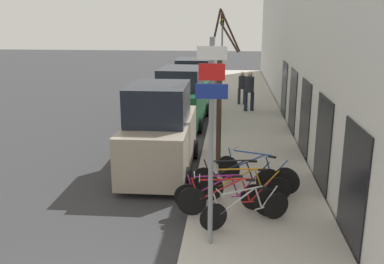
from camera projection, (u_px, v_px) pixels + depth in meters
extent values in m
plane|color=#333335|center=(182.00, 132.00, 16.75)|extent=(80.00, 80.00, 0.00)
cube|color=#ADA89E|center=(246.00, 116.00, 19.20)|extent=(3.20, 32.00, 0.15)
cube|color=silver|center=(290.00, 44.00, 18.21)|extent=(0.20, 32.00, 6.50)
cube|color=black|center=(353.00, 185.00, 8.11)|extent=(0.03, 1.67, 2.32)
cube|color=black|center=(323.00, 143.00, 10.80)|extent=(0.03, 1.67, 2.32)
cube|color=black|center=(305.00, 117.00, 13.49)|extent=(0.03, 1.67, 2.32)
cube|color=black|center=(293.00, 100.00, 16.18)|extent=(0.03, 1.67, 2.32)
cube|color=black|center=(284.00, 88.00, 18.87)|extent=(0.03, 1.67, 2.32)
cylinder|color=gray|center=(211.00, 147.00, 7.80)|extent=(0.09, 0.09, 3.92)
cube|color=white|center=(212.00, 53.00, 7.30)|extent=(0.52, 0.02, 0.24)
cube|color=red|center=(212.00, 72.00, 7.38)|extent=(0.46, 0.02, 0.29)
cube|color=navy|center=(212.00, 91.00, 7.47)|extent=(0.57, 0.02, 0.26)
cylinder|color=black|center=(213.00, 217.00, 8.71)|extent=(0.55, 0.30, 0.60)
cylinder|color=black|center=(276.00, 206.00, 9.22)|extent=(0.55, 0.30, 0.60)
cylinder|color=#B7B7BC|center=(238.00, 200.00, 8.83)|extent=(0.76, 0.40, 0.50)
cylinder|color=#B7B7BC|center=(242.00, 191.00, 8.80)|extent=(0.88, 0.46, 0.08)
cylinder|color=#B7B7BC|center=(259.00, 198.00, 9.00)|extent=(0.18, 0.11, 0.43)
cylinder|color=#B7B7BC|center=(266.00, 207.00, 9.12)|extent=(0.48, 0.26, 0.07)
cylinder|color=#B7B7BC|center=(269.00, 197.00, 9.09)|extent=(0.36, 0.20, 0.48)
cylinder|color=#B7B7BC|center=(217.00, 205.00, 8.67)|extent=(0.17, 0.11, 0.52)
cube|color=black|center=(262.00, 187.00, 8.96)|extent=(0.21, 0.16, 0.04)
cylinder|color=#99999E|center=(220.00, 193.00, 8.62)|extent=(0.22, 0.41, 0.02)
cylinder|color=black|center=(192.00, 201.00, 9.38)|extent=(0.65, 0.07, 0.65)
cylinder|color=black|center=(269.00, 203.00, 9.32)|extent=(0.65, 0.07, 0.65)
cylinder|color=red|center=(221.00, 189.00, 9.28)|extent=(0.94, 0.09, 0.54)
cylinder|color=red|center=(225.00, 179.00, 9.22)|extent=(1.10, 0.09, 0.08)
cylinder|color=red|center=(246.00, 191.00, 9.27)|extent=(0.20, 0.05, 0.47)
cylinder|color=red|center=(255.00, 201.00, 9.33)|extent=(0.59, 0.06, 0.08)
cylinder|color=red|center=(260.00, 192.00, 9.26)|extent=(0.44, 0.05, 0.52)
cylinder|color=red|center=(196.00, 190.00, 9.31)|extent=(0.20, 0.04, 0.56)
cube|color=black|center=(250.00, 180.00, 9.20)|extent=(0.20, 0.09, 0.04)
cylinder|color=#99999E|center=(200.00, 178.00, 9.23)|extent=(0.05, 0.44, 0.02)
cylinder|color=black|center=(188.00, 197.00, 9.66)|extent=(0.62, 0.09, 0.62)
cylinder|color=black|center=(254.00, 197.00, 9.65)|extent=(0.62, 0.09, 0.62)
cylinder|color=#8C1E72|center=(213.00, 185.00, 9.58)|extent=(0.84, 0.11, 0.51)
cylinder|color=#8C1E72|center=(216.00, 176.00, 9.52)|extent=(0.98, 0.12, 0.08)
cylinder|color=#8C1E72|center=(234.00, 186.00, 9.58)|extent=(0.19, 0.05, 0.45)
cylinder|color=#8C1E72|center=(243.00, 196.00, 9.64)|extent=(0.53, 0.07, 0.08)
cylinder|color=#8C1E72|center=(246.00, 187.00, 9.59)|extent=(0.40, 0.06, 0.50)
cylinder|color=#8C1E72|center=(191.00, 186.00, 9.59)|extent=(0.18, 0.05, 0.54)
cube|color=black|center=(238.00, 176.00, 9.52)|extent=(0.21, 0.10, 0.04)
cylinder|color=#99999E|center=(194.00, 175.00, 9.52)|extent=(0.06, 0.44, 0.02)
cylinder|color=black|center=(211.00, 188.00, 10.16)|extent=(0.61, 0.06, 0.61)
cylinder|color=black|center=(278.00, 189.00, 10.08)|extent=(0.61, 0.06, 0.61)
cylinder|color=orange|center=(236.00, 178.00, 10.06)|extent=(0.89, 0.07, 0.50)
cylinder|color=orange|center=(240.00, 169.00, 10.00)|extent=(1.03, 0.08, 0.08)
cylinder|color=orange|center=(258.00, 179.00, 10.04)|extent=(0.19, 0.04, 0.44)
cylinder|color=orange|center=(266.00, 188.00, 10.09)|extent=(0.56, 0.05, 0.07)
cylinder|color=orange|center=(270.00, 180.00, 10.03)|extent=(0.42, 0.05, 0.49)
cylinder|color=orange|center=(214.00, 178.00, 10.09)|extent=(0.19, 0.04, 0.53)
cube|color=black|center=(262.00, 170.00, 9.97)|extent=(0.20, 0.09, 0.04)
cylinder|color=#99999E|center=(218.00, 168.00, 10.01)|extent=(0.04, 0.44, 0.02)
cylinder|color=black|center=(204.00, 179.00, 10.69)|extent=(0.62, 0.06, 0.62)
cylinder|color=black|center=(268.00, 181.00, 10.60)|extent=(0.62, 0.06, 0.62)
cylinder|color=black|center=(228.00, 169.00, 10.58)|extent=(0.90, 0.07, 0.51)
cylinder|color=black|center=(232.00, 161.00, 10.52)|extent=(1.04, 0.07, 0.08)
cylinder|color=black|center=(249.00, 170.00, 10.56)|extent=(0.19, 0.04, 0.45)
cylinder|color=black|center=(257.00, 180.00, 10.61)|extent=(0.56, 0.05, 0.08)
cylinder|color=black|center=(261.00, 171.00, 10.55)|extent=(0.42, 0.04, 0.50)
cylinder|color=black|center=(207.00, 169.00, 10.61)|extent=(0.19, 0.04, 0.54)
cube|color=black|center=(253.00, 161.00, 10.49)|extent=(0.20, 0.09, 0.04)
cylinder|color=#99999E|center=(211.00, 159.00, 10.54)|extent=(0.04, 0.44, 0.02)
cylinder|color=black|center=(228.00, 168.00, 11.37)|extent=(0.62, 0.35, 0.68)
cylinder|color=black|center=(286.00, 181.00, 10.51)|extent=(0.62, 0.35, 0.68)
cylinder|color=#1E4799|center=(249.00, 161.00, 10.96)|extent=(0.82, 0.46, 0.56)
cylinder|color=#1E4799|center=(253.00, 153.00, 10.86)|extent=(0.95, 0.53, 0.09)
cylinder|color=#1E4799|center=(268.00, 166.00, 10.69)|extent=(0.19, 0.12, 0.49)
cylinder|color=#1E4799|center=(276.00, 178.00, 10.65)|extent=(0.52, 0.29, 0.08)
cylinder|color=#1E4799|center=(279.00, 169.00, 10.55)|extent=(0.39, 0.23, 0.55)
cylinder|color=#1E4799|center=(231.00, 159.00, 11.25)|extent=(0.19, 0.12, 0.59)
cube|color=black|center=(272.00, 157.00, 10.58)|extent=(0.21, 0.16, 0.04)
cylinder|color=#99999E|center=(234.00, 149.00, 11.13)|extent=(0.23, 0.40, 0.02)
cube|color=gray|center=(160.00, 143.00, 12.32)|extent=(1.81, 4.15, 1.39)
cube|color=black|center=(158.00, 103.00, 11.84)|extent=(1.62, 2.16, 1.04)
cylinder|color=black|center=(139.00, 148.00, 13.77)|extent=(0.22, 0.61, 0.61)
cylinder|color=black|center=(194.00, 149.00, 13.63)|extent=(0.22, 0.61, 0.61)
cylinder|color=black|center=(120.00, 176.00, 11.30)|extent=(0.22, 0.61, 0.61)
cylinder|color=black|center=(187.00, 178.00, 11.16)|extent=(0.22, 0.61, 0.61)
cube|color=#144728|center=(182.00, 104.00, 17.93)|extent=(2.03, 4.65, 1.36)
cube|color=black|center=(181.00, 78.00, 17.46)|extent=(1.75, 2.45, 0.85)
cylinder|color=black|center=(167.00, 109.00, 19.54)|extent=(0.25, 0.61, 0.60)
cylinder|color=black|center=(207.00, 110.00, 19.30)|extent=(0.25, 0.61, 0.60)
cylinder|color=black|center=(153.00, 124.00, 16.83)|extent=(0.25, 0.61, 0.60)
cylinder|color=black|center=(199.00, 125.00, 16.59)|extent=(0.25, 0.61, 0.60)
cube|color=#51565B|center=(193.00, 87.00, 22.80)|extent=(2.02, 4.20, 1.15)
cube|color=black|center=(193.00, 68.00, 22.37)|extent=(1.76, 2.21, 0.92)
cylinder|color=black|center=(177.00, 90.00, 24.20)|extent=(0.24, 0.67, 0.66)
cylinder|color=black|center=(210.00, 91.00, 24.10)|extent=(0.24, 0.67, 0.66)
cylinder|color=black|center=(173.00, 99.00, 21.73)|extent=(0.24, 0.67, 0.66)
cylinder|color=black|center=(210.00, 99.00, 21.63)|extent=(0.24, 0.67, 0.66)
cylinder|color=#1E2338|center=(246.00, 102.00, 19.68)|extent=(0.17, 0.17, 0.88)
cylinder|color=#1E2338|center=(252.00, 101.00, 19.75)|extent=(0.17, 0.17, 0.88)
cylinder|color=#26262D|center=(250.00, 84.00, 19.50)|extent=(0.41, 0.41, 0.70)
sphere|color=tan|center=(250.00, 74.00, 19.38)|extent=(0.24, 0.24, 0.24)
cylinder|color=#333338|center=(244.00, 97.00, 21.16)|extent=(0.15, 0.15, 0.78)
cylinder|color=#333338|center=(239.00, 96.00, 21.26)|extent=(0.15, 0.15, 0.78)
cylinder|color=#26262D|center=(242.00, 82.00, 21.03)|extent=(0.36, 0.36, 0.62)
sphere|color=tan|center=(242.00, 74.00, 20.92)|extent=(0.21, 0.21, 0.21)
cylinder|color=#3D2D23|center=(219.00, 110.00, 12.37)|extent=(0.15, 0.15, 3.27)
cylinder|color=#3D2D23|center=(229.00, 37.00, 11.94)|extent=(0.58, 0.34, 0.87)
cylinder|color=#3D2D23|center=(230.00, 31.00, 12.02)|extent=(0.63, 0.60, 1.20)
cylinder|color=#3D2D23|center=(216.00, 30.00, 12.19)|extent=(0.34, 0.87, 1.22)
cylinder|color=gray|center=(222.00, 52.00, 24.34)|extent=(0.10, 0.10, 4.50)
cube|color=black|center=(223.00, 20.00, 23.77)|extent=(0.20, 0.16, 0.64)
sphere|color=red|center=(223.00, 16.00, 23.64)|extent=(0.11, 0.11, 0.11)
sphere|color=orange|center=(222.00, 20.00, 23.69)|extent=(0.11, 0.11, 0.11)
sphere|color=green|center=(222.00, 23.00, 23.74)|extent=(0.11, 0.11, 0.11)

